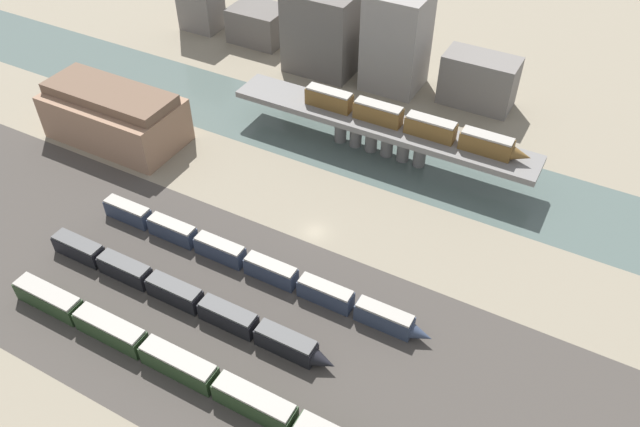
% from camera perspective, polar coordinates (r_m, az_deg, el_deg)
% --- Properties ---
extents(ground_plane, '(400.00, 400.00, 0.00)m').
position_cam_1_polar(ground_plane, '(113.10, -0.43, -1.68)').
color(ground_plane, gray).
extents(railbed_yard, '(280.00, 42.00, 0.01)m').
position_cam_1_polar(railbed_yard, '(99.70, -7.20, -10.08)').
color(railbed_yard, '#423D38').
rests_on(railbed_yard, ground).
extents(river_water, '(320.00, 21.63, 0.01)m').
position_cam_1_polar(river_water, '(132.25, 5.36, 5.61)').
color(river_water, '#4C5B56').
rests_on(river_water, ground).
extents(bridge, '(64.80, 8.94, 7.61)m').
position_cam_1_polar(bridge, '(128.79, 5.53, 7.76)').
color(bridge, slate).
rests_on(bridge, ground).
extents(train_on_bridge, '(46.93, 2.96, 3.90)m').
position_cam_1_polar(train_on_bridge, '(125.09, 8.19, 8.30)').
color(train_on_bridge, brown).
rests_on(train_on_bridge, bridge).
extents(train_yard_near, '(68.26, 3.18, 3.77)m').
position_cam_1_polar(train_yard_near, '(93.94, -11.98, -13.73)').
color(train_yard_near, '#23381E').
rests_on(train_yard_near, ground).
extents(train_yard_mid, '(54.60, 2.97, 3.54)m').
position_cam_1_polar(train_yard_mid, '(102.95, -12.58, -7.29)').
color(train_yard_mid, black).
rests_on(train_yard_mid, ground).
extents(train_yard_far, '(63.93, 2.66, 3.60)m').
position_cam_1_polar(train_yard_far, '(105.89, -6.37, -4.48)').
color(train_yard_far, '#2D384C').
rests_on(train_yard_far, ground).
extents(warehouse_building, '(28.85, 15.07, 11.87)m').
position_cam_1_polar(warehouse_building, '(139.77, -18.26, 8.53)').
color(warehouse_building, '#937056').
rests_on(warehouse_building, ground).
extents(city_block_left, '(14.34, 11.48, 9.07)m').
position_cam_1_polar(city_block_left, '(174.19, -5.58, 16.86)').
color(city_block_left, '#605B56').
rests_on(city_block_left, ground).
extents(city_block_center, '(16.96, 15.91, 20.00)m').
position_cam_1_polar(city_block_center, '(158.39, 0.56, 16.57)').
color(city_block_center, '#605B56').
rests_on(city_block_center, ground).
extents(city_block_right, '(13.31, 12.05, 23.03)m').
position_cam_1_polar(city_block_right, '(150.03, 6.99, 15.37)').
color(city_block_right, gray).
rests_on(city_block_right, ground).
extents(city_block_far_right, '(16.53, 8.55, 11.86)m').
position_cam_1_polar(city_block_far_right, '(148.82, 14.30, 11.68)').
color(city_block_far_right, slate).
rests_on(city_block_far_right, ground).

